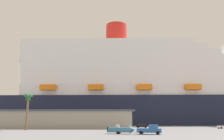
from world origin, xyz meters
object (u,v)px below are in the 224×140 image
Objects in this scene: pickup_truck at (151,130)px; parked_car_black_coupe at (142,126)px; small_boat_on_trailer at (123,130)px; cruise_ship at (156,92)px; palm_tree at (28,102)px; parked_car_blue_suv at (42,126)px.

pickup_truck reaches higher than parked_car_black_coupe.
pickup_truck is 0.80× the size of small_boat_on_trailer.
pickup_truck is 36.46m from parked_car_black_coupe.
small_boat_on_trailer is (-23.76, -80.60, -17.98)m from cruise_ship.
pickup_truck is at bearing -101.95° from cruise_ship.
cruise_ship is at bearing 50.33° from palm_tree.
cruise_ship reaches higher than parked_car_blue_suv.
cruise_ship is 75.69m from parked_car_blue_suv.
cruise_ship reaches higher than small_boat_on_trailer.
parked_car_blue_suv is at bearing -134.71° from cruise_ship.
parked_car_black_coupe is at bearing 25.29° from palm_tree.
palm_tree is at bearing -129.67° from cruise_ship.
parked_car_blue_suv is (1.21, 11.57, -7.99)m from palm_tree.
small_boat_on_trailer is 1.66× the size of parked_car_blue_suv.
pickup_truck reaches higher than parked_car_blue_suv.
palm_tree is 2.51× the size of parked_car_blue_suv.
small_boat_on_trailer reaches higher than parked_car_blue_suv.
small_boat_on_trailer is 39.82m from parked_car_blue_suv.
parked_car_black_coupe is at bearing -107.82° from cruise_ship.
pickup_truck is 6.56m from small_boat_on_trailer.
cruise_ship is at bearing 72.18° from parked_car_black_coupe.
palm_tree is (-29.15, 16.81, 7.86)m from small_boat_on_trailer.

